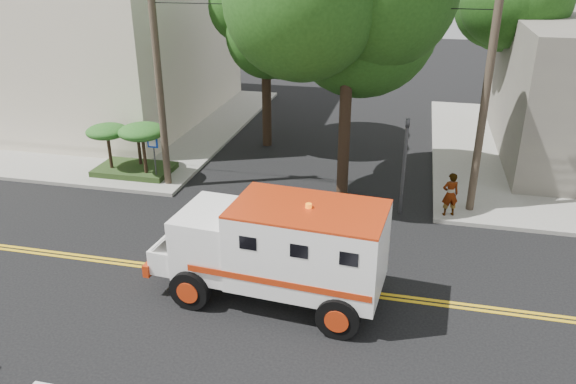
# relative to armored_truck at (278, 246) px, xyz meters

# --- Properties ---
(ground) EXTENTS (100.00, 100.00, 0.00)m
(ground) POSITION_rel_armored_truck_xyz_m (-0.74, 0.75, -1.66)
(ground) COLOR black
(ground) RESTS_ON ground
(sidewalk_nw) EXTENTS (17.00, 17.00, 0.15)m
(sidewalk_nw) POSITION_rel_armored_truck_xyz_m (-14.24, 14.25, -1.59)
(sidewalk_nw) COLOR gray
(sidewalk_nw) RESTS_ON ground
(building_left) EXTENTS (16.00, 14.00, 10.00)m
(building_left) POSITION_rel_armored_truck_xyz_m (-16.24, 15.75, 3.49)
(building_left) COLOR beige
(building_left) RESTS_ON sidewalk_nw
(utility_pole_left) EXTENTS (0.28, 0.28, 9.00)m
(utility_pole_left) POSITION_rel_armored_truck_xyz_m (-6.34, 6.75, 2.84)
(utility_pole_left) COLOR #382D23
(utility_pole_left) RESTS_ON ground
(utility_pole_right) EXTENTS (0.28, 0.28, 9.00)m
(utility_pole_right) POSITION_rel_armored_truck_xyz_m (5.56, 6.95, 2.84)
(utility_pole_right) COLOR #382D23
(utility_pole_right) RESTS_ON ground
(tree_main) EXTENTS (6.08, 5.70, 9.85)m
(tree_main) POSITION_rel_armored_truck_xyz_m (1.20, 6.95, 5.54)
(tree_main) COLOR black
(tree_main) RESTS_ON ground
(tree_left) EXTENTS (4.48, 4.20, 7.70)m
(tree_left) POSITION_rel_armored_truck_xyz_m (-3.42, 12.53, 4.07)
(tree_left) COLOR black
(tree_left) RESTS_ON ground
(tree_right) EXTENTS (4.80, 4.50, 8.20)m
(tree_right) POSITION_rel_armored_truck_xyz_m (8.10, 16.52, 4.43)
(tree_right) COLOR black
(tree_right) RESTS_ON ground
(traffic_signal) EXTENTS (0.15, 0.18, 3.60)m
(traffic_signal) POSITION_rel_armored_truck_xyz_m (3.06, 6.35, 0.56)
(traffic_signal) COLOR #3F3F42
(traffic_signal) RESTS_ON ground
(accessibility_sign) EXTENTS (0.45, 0.10, 2.02)m
(accessibility_sign) POSITION_rel_armored_truck_xyz_m (-6.94, 6.92, -0.30)
(accessibility_sign) COLOR #3F3F42
(accessibility_sign) RESTS_ON ground
(palm_planter) EXTENTS (3.52, 2.63, 2.36)m
(palm_planter) POSITION_rel_armored_truck_xyz_m (-8.18, 7.37, -0.02)
(palm_planter) COLOR #1E3314
(palm_planter) RESTS_ON sidewalk_nw
(armored_truck) EXTENTS (6.59, 3.03, 2.92)m
(armored_truck) POSITION_rel_armored_truck_xyz_m (0.00, 0.00, 0.00)
(armored_truck) COLOR white
(armored_truck) RESTS_ON ground
(pedestrian_a) EXTENTS (0.68, 0.55, 1.63)m
(pedestrian_a) POSITION_rel_armored_truck_xyz_m (4.76, 6.25, -0.70)
(pedestrian_a) COLOR gray
(pedestrian_a) RESTS_ON sidewalk_ne
(pedestrian_b) EXTENTS (1.14, 1.10, 1.84)m
(pedestrian_b) POSITION_rel_armored_truck_xyz_m (9.45, 9.35, -0.59)
(pedestrian_b) COLOR gray
(pedestrian_b) RESTS_ON sidewalk_ne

